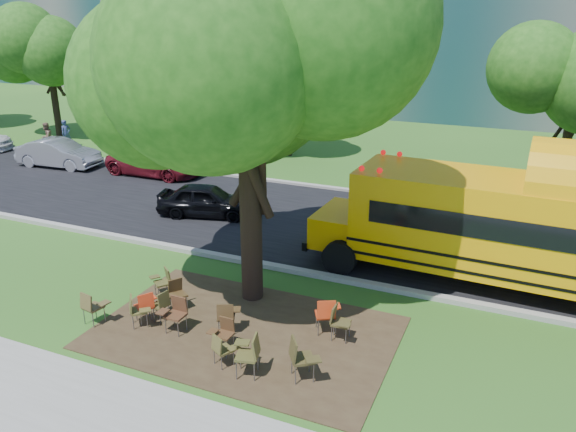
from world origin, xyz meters
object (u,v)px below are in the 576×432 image
at_px(main_tree, 248,84).
at_px(chair_9, 163,279).
at_px(chair_4, 222,348).
at_px(pedestrian_a, 66,134).
at_px(chair_2, 146,304).
at_px(chair_5, 224,331).
at_px(chair_3, 176,311).
at_px(black_car, 207,200).
at_px(chair_11, 227,315).
at_px(school_bus, 564,235).
at_px(chair_7, 300,356).
at_px(chair_12, 339,320).
at_px(chair_0, 92,305).
at_px(chair_1, 137,308).
at_px(chair_8, 161,302).
at_px(bg_car_red, 156,161).
at_px(pedestrian_b, 47,137).
at_px(chair_10, 176,292).
at_px(bg_car_silver, 58,153).
at_px(chair_13, 327,312).
at_px(chair_6, 250,351).

xyz_separation_m(main_tree, chair_9, (-2.20, -0.90, -5.11)).
xyz_separation_m(chair_4, pedestrian_a, (-18.39, 14.64, 0.29)).
xyz_separation_m(chair_2, chair_5, (2.33, -0.25, -0.04)).
distance_m(chair_3, black_car, 8.09).
bearing_deg(chair_3, chair_11, -161.23).
relative_size(school_bus, chair_7, 13.02).
xyz_separation_m(chair_11, chair_12, (2.50, 0.80, 0.02)).
relative_size(chair_0, chair_1, 1.05).
relative_size(chair_8, bg_car_red, 0.17).
relative_size(chair_4, bg_car_red, 0.17).
relative_size(main_tree, black_car, 2.56).
bearing_deg(pedestrian_b, pedestrian_a, 158.98).
bearing_deg(chair_10, bg_car_red, -108.62).
height_order(school_bus, chair_5, school_bus).
xyz_separation_m(chair_10, bg_car_silver, (-13.27, 9.49, 0.18)).
xyz_separation_m(chair_2, chair_12, (4.57, 1.13, 0.02)).
height_order(main_tree, chair_10, main_tree).
relative_size(school_bus, pedestrian_a, 8.21).
relative_size(chair_12, pedestrian_a, 0.57).
relative_size(chair_2, chair_4, 1.08).
xyz_separation_m(bg_car_silver, bg_car_red, (5.23, 0.76, -0.04)).
relative_size(chair_1, chair_5, 1.07).
distance_m(school_bus, chair_0, 12.09).
relative_size(chair_7, chair_10, 1.19).
height_order(main_tree, chair_2, main_tree).
height_order(chair_8, chair_9, chair_9).
height_order(chair_7, chair_10, chair_7).
bearing_deg(pedestrian_b, black_car, 54.02).
height_order(main_tree, chair_13, main_tree).
bearing_deg(chair_2, chair_9, 49.82).
xyz_separation_m(chair_2, chair_9, (-0.40, 1.30, -0.01)).
bearing_deg(chair_2, pedestrian_b, 84.33).
height_order(chair_6, chair_8, chair_6).
bearing_deg(chair_2, black_car, 52.76).
distance_m(main_tree, black_car, 8.36).
height_order(chair_1, chair_7, chair_7).
distance_m(chair_5, black_car, 8.97).
relative_size(chair_4, chair_6, 0.80).
bearing_deg(chair_5, chair_10, -28.38).
bearing_deg(chair_7, chair_5, -135.56).
distance_m(chair_2, black_car, 7.68).
height_order(chair_4, chair_9, chair_9).
bearing_deg(chair_5, chair_1, 0.68).
distance_m(school_bus, chair_11, 8.92).
bearing_deg(chair_13, chair_9, 151.92).
bearing_deg(chair_10, chair_7, 103.04).
bearing_deg(chair_7, chair_9, -147.08).
bearing_deg(school_bus, bg_car_silver, 169.88).
bearing_deg(chair_2, bg_car_silver, 83.95).
distance_m(chair_11, pedestrian_b, 21.73).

